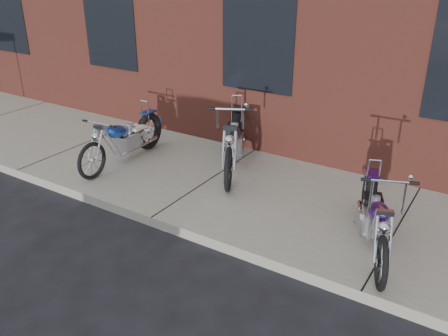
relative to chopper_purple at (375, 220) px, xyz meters
The scene contains 5 objects.
ground 3.03m from the chopper_purple, 161.64° to the right, with size 120.00×120.00×0.00m, color #25242C.
sidewalk 2.92m from the chopper_purple, 168.77° to the left, with size 22.00×3.00×0.15m, color gray.
chopper_purple is the anchor object (origin of this frame).
chopper_blue 4.53m from the chopper_purple, behind, with size 0.53×2.19×0.95m.
chopper_third 3.03m from the chopper_purple, 156.54° to the left, with size 1.21×2.27×1.26m.
Camera 1 is at (3.97, -4.34, 3.52)m, focal length 38.00 mm.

